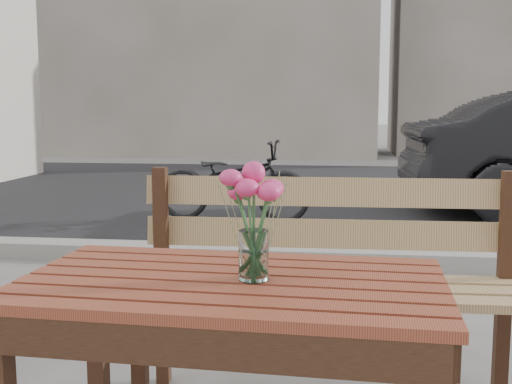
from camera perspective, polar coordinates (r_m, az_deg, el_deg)
street at (r=6.83m, az=5.97°, el=-1.99°), size 30.00×8.12×0.12m
backdrop_buildings at (r=16.25m, az=7.60°, el=16.20°), size 15.50×4.00×8.00m
main_table at (r=1.79m, az=-2.15°, el=-11.26°), size 1.17×0.72×0.70m
main_bench at (r=2.54m, az=6.51°, el=-6.00°), size 1.52×0.48×0.94m
main_vase at (r=1.70m, az=-0.21°, el=-1.33°), size 0.17×0.17×0.32m
bicycle at (r=6.50m, az=-2.07°, el=1.00°), size 1.62×0.67×0.83m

